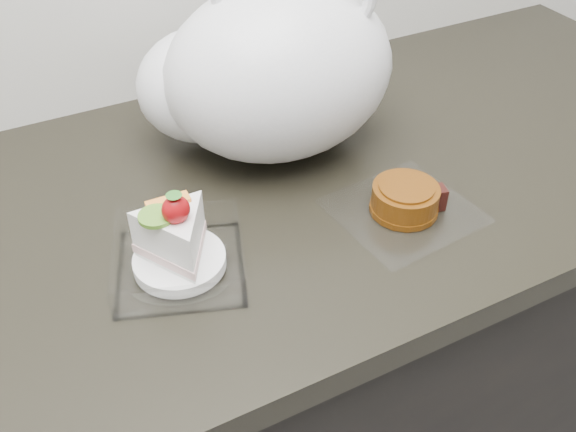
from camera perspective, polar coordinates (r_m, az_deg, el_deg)
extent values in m
cube|color=black|center=(1.20, -11.01, -18.36)|extent=(2.00, 0.60, 0.86)
cube|color=black|center=(0.86, -14.68, -2.10)|extent=(2.04, 0.64, 0.04)
cube|color=white|center=(0.77, -9.53, -4.48)|extent=(0.19, 0.19, 0.00)
cylinder|color=white|center=(0.77, -9.60, -3.97)|extent=(0.11, 0.11, 0.01)
ellipsoid|color=#B00B11|center=(0.70, -9.94, 0.56)|extent=(0.03, 0.03, 0.03)
cone|color=#2D7223|center=(0.69, -10.08, 1.58)|extent=(0.02, 0.02, 0.01)
cylinder|color=#629F2E|center=(0.71, -11.66, -0.02)|extent=(0.04, 0.04, 0.00)
cube|color=orange|center=(0.73, -10.62, 1.26)|extent=(0.05, 0.02, 0.00)
cube|color=white|center=(0.86, 10.20, 0.48)|extent=(0.19, 0.18, 0.00)
cylinder|color=#67390C|center=(0.84, 10.35, 1.48)|extent=(0.11, 0.11, 0.04)
cylinder|color=#67390C|center=(0.85, 10.24, 0.74)|extent=(0.11, 0.11, 0.01)
cylinder|color=#67390C|center=(0.83, 10.51, 2.57)|extent=(0.09, 0.09, 0.00)
cube|color=black|center=(0.86, 12.98, 1.59)|extent=(0.03, 0.03, 0.03)
ellipsoid|color=white|center=(0.90, -0.71, 12.70)|extent=(0.40, 0.36, 0.25)
ellipsoid|color=white|center=(0.93, -7.48, 11.47)|extent=(0.24, 0.23, 0.16)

